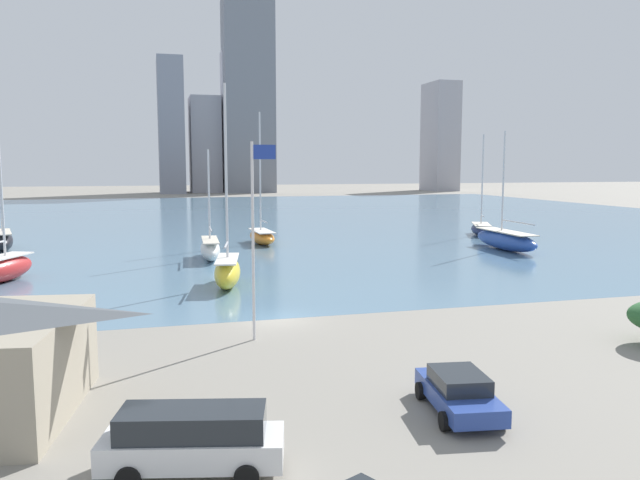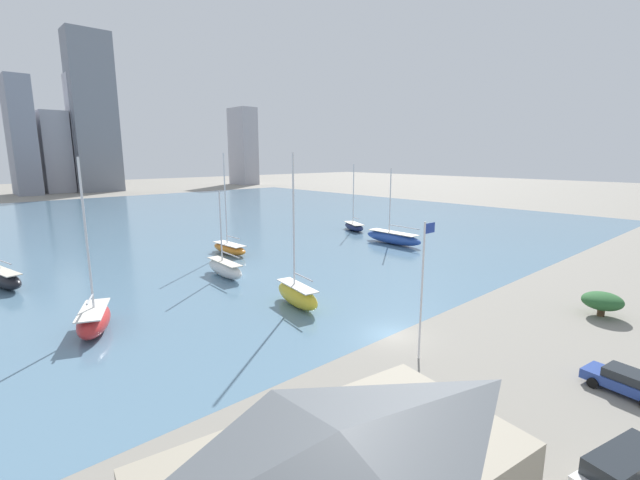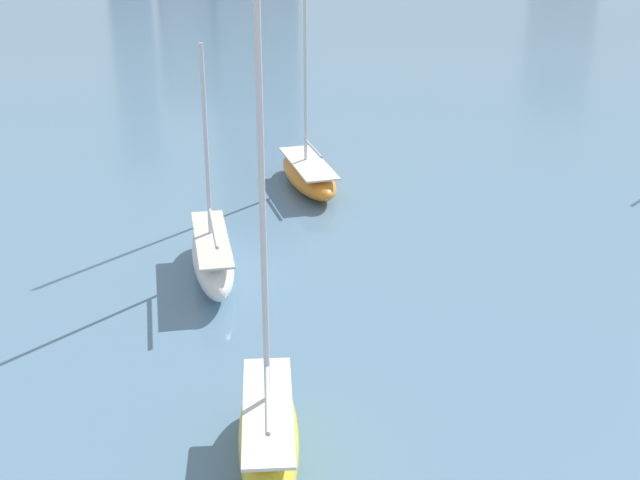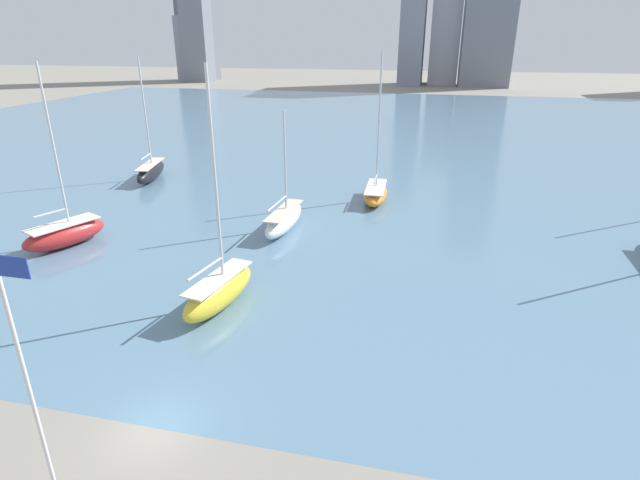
% 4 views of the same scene
% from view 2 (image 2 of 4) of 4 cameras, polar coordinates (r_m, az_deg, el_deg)
% --- Properties ---
extents(ground_plane, '(500.00, 500.00, 0.00)m').
position_cam_2_polar(ground_plane, '(35.73, 9.62, -12.34)').
color(ground_plane, gray).
extents(harbor_water, '(180.00, 140.00, 0.00)m').
position_cam_2_polar(harbor_water, '(94.79, -25.67, 1.48)').
color(harbor_water, slate).
rests_on(harbor_water, ground_plane).
extents(flag_pole, '(1.24, 0.14, 9.84)m').
position_cam_2_polar(flag_pole, '(30.44, 13.52, -5.89)').
color(flag_pole, silver).
rests_on(flag_pole, ground_plane).
extents(yard_shrub, '(3.32, 3.32, 2.17)m').
position_cam_2_polar(yard_shrub, '(46.12, 33.50, -6.81)').
color(yard_shrub, '#4C3823').
rests_on(yard_shrub, ground_plane).
extents(distant_city_skyline, '(182.05, 23.20, 61.73)m').
position_cam_2_polar(distant_city_skyline, '(191.46, -36.41, 12.17)').
color(distant_city_skyline, slate).
rests_on(distant_city_skyline, ground_plane).
extents(sailboat_yellow, '(2.96, 7.13, 14.44)m').
position_cam_2_polar(sailboat_yellow, '(41.13, -3.07, -7.24)').
color(sailboat_yellow, yellow).
rests_on(sailboat_yellow, harbor_water).
extents(sailboat_blue, '(2.84, 11.04, 12.22)m').
position_cam_2_polar(sailboat_blue, '(70.66, 9.69, 0.32)').
color(sailboat_blue, '#284CA8').
rests_on(sailboat_blue, harbor_water).
extents(sailboat_red, '(4.77, 7.05, 14.08)m').
position_cam_2_polar(sailboat_red, '(39.96, -27.92, -9.29)').
color(sailboat_red, '#B72828').
rests_on(sailboat_red, harbor_water).
extents(sailboat_white, '(2.15, 7.90, 10.17)m').
position_cam_2_polar(sailboat_white, '(52.11, -12.58, -3.70)').
color(sailboat_white, white).
rests_on(sailboat_white, harbor_water).
extents(sailboat_black, '(3.64, 8.44, 13.64)m').
position_cam_2_polar(sailboat_black, '(58.17, -36.61, -4.08)').
color(sailboat_black, black).
rests_on(sailboat_black, harbor_water).
extents(sailboat_navy, '(5.14, 7.50, 12.57)m').
position_cam_2_polar(sailboat_navy, '(82.70, 4.55, 1.86)').
color(sailboat_navy, '#19234C').
rests_on(sailboat_navy, harbor_water).
extents(sailboat_orange, '(2.60, 7.64, 14.55)m').
position_cam_2_polar(sailboat_orange, '(64.04, -11.98, -1.02)').
color(sailboat_orange, orange).
rests_on(sailboat_orange, harbor_water).
extents(parked_suv_white, '(5.38, 2.93, 1.90)m').
position_cam_2_polar(parked_suv_white, '(24.36, 35.53, -23.74)').
color(parked_suv_white, white).
rests_on(parked_suv_white, ground_plane).
extents(parked_sedan_blue, '(2.66, 4.76, 1.47)m').
position_cam_2_polar(parked_sedan_blue, '(32.90, 35.69, -15.09)').
color(parked_sedan_blue, '#284293').
rests_on(parked_sedan_blue, ground_plane).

